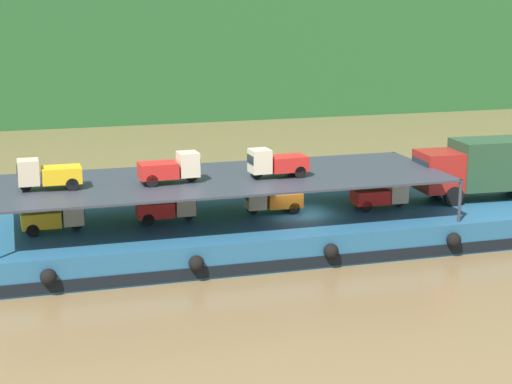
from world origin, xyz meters
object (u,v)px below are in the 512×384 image
Objects in this scene: covered_lorry at (485,167)px; mini_truck_upper_stern at (48,174)px; mini_truck_lower_mid at (272,199)px; mini_truck_lower_fore at (381,195)px; mini_truck_upper_mid at (170,168)px; mini_truck_lower_stern at (54,217)px; mini_truck_upper_fore at (277,163)px; mini_truck_lower_aft at (167,207)px; cargo_barge at (299,228)px.

mini_truck_upper_stern is at bearing -179.45° from covered_lorry.
mini_truck_lower_mid is 5.46m from mini_truck_lower_fore.
mini_truck_upper_mid reaches higher than covered_lorry.
covered_lorry is at bearing 0.55° from mini_truck_upper_stern.
mini_truck_lower_stern is at bearing 179.93° from covered_lorry.
mini_truck_lower_stern is 10.45m from mini_truck_upper_fore.
covered_lorry is at bearing -0.07° from mini_truck_lower_stern.
mini_truck_lower_stern is 10.37m from mini_truck_lower_mid.
mini_truck_upper_mid is (0.05, -0.79, 2.00)m from mini_truck_lower_aft.
mini_truck_upper_fore is at bearing -176.73° from covered_lorry.
mini_truck_lower_stern is at bearing 61.82° from mini_truck_upper_stern.
mini_truck_lower_mid is at bearing 83.38° from mini_truck_upper_fore.
mini_truck_lower_stern is at bearing 179.47° from cargo_barge.
covered_lorry reaches higher than mini_truck_lower_stern.
mini_truck_lower_fore is at bearing -7.39° from mini_truck_lower_mid.
mini_truck_lower_fore is 10.74m from mini_truck_upper_mid.
mini_truck_lower_aft reaches higher than cargo_barge.
mini_truck_upper_stern is 0.99× the size of mini_truck_upper_mid.
covered_lorry is at bearing 2.79° from mini_truck_lower_fore.
mini_truck_lower_fore is 1.01× the size of mini_truck_upper_stern.
mini_truck_upper_fore reaches higher than mini_truck_lower_stern.
mini_truck_upper_fore is (10.23, -0.69, 2.00)m from mini_truck_lower_stern.
mini_truck_lower_aft is 2.15m from mini_truck_upper_mid.
mini_truck_lower_aft is (-16.57, 0.31, -1.00)m from covered_lorry.
mini_truck_lower_mid is (5.18, 0.10, 0.00)m from mini_truck_lower_aft.
mini_truck_lower_aft and mini_truck_lower_fore have the same top height.
mini_truck_lower_fore is 0.99× the size of mini_truck_upper_fore.
cargo_barge is 3.82× the size of covered_lorry.
mini_truck_upper_fore is at bearing -2.48° from mini_truck_upper_stern.
covered_lorry is at bearing -1.07° from mini_truck_lower_aft.
mini_truck_upper_stern reaches higher than mini_truck_lower_mid.
mini_truck_upper_stern is at bearing -118.18° from mini_truck_lower_stern.
covered_lorry reaches higher than mini_truck_lower_mid.
mini_truck_upper_stern is (-0.13, -0.24, 2.00)m from mini_truck_lower_stern.
mini_truck_upper_stern is at bearing -176.61° from mini_truck_lower_mid.
mini_truck_lower_stern is at bearing 178.84° from mini_truck_lower_fore.
mini_truck_lower_fore is at bearing -2.89° from cargo_barge.
cargo_barge is at bearing 177.11° from mini_truck_lower_fore.
covered_lorry is 2.89× the size of mini_truck_upper_stern.
mini_truck_lower_mid is at bearing 9.91° from mini_truck_upper_mid.
mini_truck_upper_stern is at bearing -174.42° from mini_truck_lower_aft.
cargo_barge is 10.93× the size of mini_truck_lower_fore.
mini_truck_lower_aft is at bearing 176.77° from mini_truck_lower_fore.
mini_truck_lower_mid is 2.27m from mini_truck_upper_fore.
mini_truck_lower_aft is 5.18m from mini_truck_lower_mid.
mini_truck_lower_stern is 1.00× the size of mini_truck_lower_mid.
covered_lorry reaches higher than cargo_barge.
mini_truck_lower_fore is 16.03m from mini_truck_upper_stern.
mini_truck_upper_stern is at bearing 179.71° from mini_truck_lower_fore.
cargo_barge is 10.93× the size of mini_truck_lower_stern.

